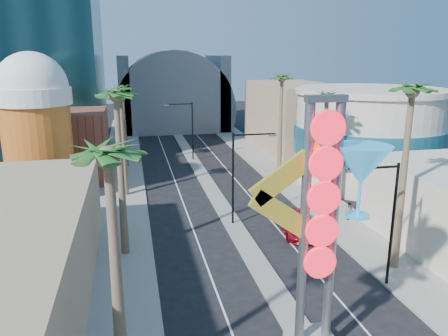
{
  "coord_description": "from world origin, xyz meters",
  "views": [
    {
      "loc": [
        -8.09,
        -14.2,
        14.19
      ],
      "look_at": [
        -0.35,
        21.96,
        4.55
      ],
      "focal_mm": 35.0,
      "sensor_mm": 36.0,
      "label": 1
    }
  ],
  "objects": [
    {
      "name": "sidewalk_west",
      "position": [
        -9.5,
        35.0,
        0.07
      ],
      "size": [
        5.0,
        100.0,
        0.15
      ],
      "primitive_type": "cube",
      "color": "gray",
      "rests_on": "ground"
    },
    {
      "name": "streetlight_1",
      "position": [
        -0.55,
        44.0,
        4.88
      ],
      "size": [
        3.79,
        0.25,
        8.0
      ],
      "color": "black",
      "rests_on": "ground"
    },
    {
      "name": "red_pickup",
      "position": [
        4.8,
        17.08,
        0.83
      ],
      "size": [
        3.34,
        6.21,
        1.66
      ],
      "primitive_type": "imported",
      "rotation": [
        0.0,
        0.0,
        -0.1
      ],
      "color": "maroon",
      "rests_on": "ground"
    },
    {
      "name": "canopy",
      "position": [
        0.0,
        72.0,
        4.31
      ],
      "size": [
        22.0,
        16.0,
        22.0
      ],
      "color": "slate",
      "rests_on": "ground"
    },
    {
      "name": "brick_filler_west",
      "position": [
        -16.0,
        38.0,
        4.0
      ],
      "size": [
        10.0,
        10.0,
        8.0
      ],
      "primitive_type": "cube",
      "color": "brown",
      "rests_on": "ground"
    },
    {
      "name": "palm_7",
      "position": [
        9.0,
        34.0,
        10.82
      ],
      "size": [
        2.4,
        2.4,
        12.7
      ],
      "color": "brown",
      "rests_on": "ground"
    },
    {
      "name": "median",
      "position": [
        0.0,
        38.0,
        0.07
      ],
      "size": [
        1.6,
        84.0,
        0.15
      ],
      "primitive_type": "cube",
      "color": "gray",
      "rests_on": "ground"
    },
    {
      "name": "sidewalk_east",
      "position": [
        9.5,
        35.0,
        0.07
      ],
      "size": [
        5.0,
        100.0,
        0.15
      ],
      "primitive_type": "cube",
      "color": "gray",
      "rests_on": "ground"
    },
    {
      "name": "beer_mug",
      "position": [
        -17.0,
        30.0,
        7.84
      ],
      "size": [
        7.0,
        7.0,
        14.5
      ],
      "color": "#C15819",
      "rests_on": "ground"
    },
    {
      "name": "palm_3",
      "position": [
        -9.0,
        42.0,
        9.48
      ],
      "size": [
        2.4,
        2.4,
        11.2
      ],
      "color": "brown",
      "rests_on": "ground"
    },
    {
      "name": "palm_2",
      "position": [
        -9.0,
        30.0,
        9.48
      ],
      "size": [
        2.4,
        2.4,
        11.2
      ],
      "color": "brown",
      "rests_on": "ground"
    },
    {
      "name": "streetlight_2",
      "position": [
        6.72,
        8.0,
        4.83
      ],
      "size": [
        3.45,
        0.25,
        8.0
      ],
      "color": "black",
      "rests_on": "ground"
    },
    {
      "name": "filler_east",
      "position": [
        16.0,
        48.0,
        5.0
      ],
      "size": [
        10.0,
        20.0,
        10.0
      ],
      "primitive_type": "cube",
      "color": "#958560",
      "rests_on": "ground"
    },
    {
      "name": "neon_sign",
      "position": [
        0.82,
        2.96,
        7.31
      ],
      "size": [
        6.53,
        2.6,
        12.55
      ],
      "color": "gray",
      "rests_on": "ground"
    },
    {
      "name": "palm_1",
      "position": [
        -9.0,
        16.0,
        10.82
      ],
      "size": [
        2.4,
        2.4,
        12.7
      ],
      "color": "brown",
      "rests_on": "ground"
    },
    {
      "name": "palm_0",
      "position": [
        -9.0,
        2.0,
        9.93
      ],
      "size": [
        2.4,
        2.4,
        11.7
      ],
      "color": "brown",
      "rests_on": "ground"
    },
    {
      "name": "streetlight_0",
      "position": [
        0.55,
        20.0,
        4.88
      ],
      "size": [
        3.79,
        0.25,
        8.0
      ],
      "color": "black",
      "rests_on": "ground"
    },
    {
      "name": "palm_6",
      "position": [
        9.0,
        22.0,
        9.93
      ],
      "size": [
        2.4,
        2.4,
        11.7
      ],
      "color": "brown",
      "rests_on": "ground"
    },
    {
      "name": "pedestrian_b",
      "position": [
        10.13,
        18.72,
        0.93
      ],
      "size": [
        0.86,
        0.74,
        1.55
      ],
      "primitive_type": "imported",
      "rotation": [
        0.0,
        0.0,
        3.36
      ],
      "color": "gray",
      "rests_on": "sidewalk_east"
    },
    {
      "name": "turquoise_building",
      "position": [
        18.0,
        30.0,
        5.25
      ],
      "size": [
        16.6,
        16.6,
        10.6
      ],
      "color": "beige",
      "rests_on": "ground"
    },
    {
      "name": "palm_5",
      "position": [
        9.0,
        10.0,
        11.27
      ],
      "size": [
        2.4,
        2.4,
        13.2
      ],
      "color": "brown",
      "rests_on": "ground"
    }
  ]
}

